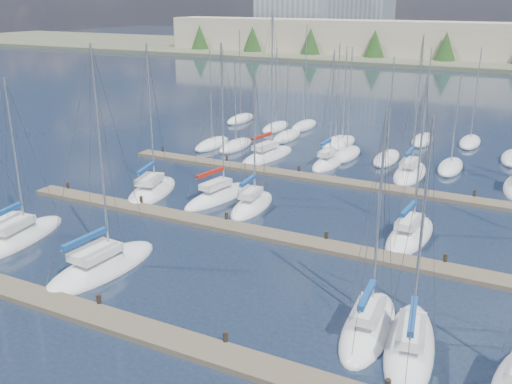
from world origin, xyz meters
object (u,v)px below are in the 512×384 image
at_px(sailboat_f, 410,347).
at_px(sailboat_e, 368,327).
at_px(sailboat_n, 267,156).
at_px(sailboat_h, 152,191).
at_px(sailboat_l, 410,235).
at_px(sailboat_b, 19,238).
at_px(sailboat_i, 219,196).
at_px(sailboat_o, 328,163).
at_px(sailboat_j, 252,205).
at_px(sailboat_c, 102,267).
at_px(sailboat_p, 410,173).

relative_size(sailboat_f, sailboat_e, 1.00).
bearing_deg(sailboat_n, sailboat_e, -47.24).
xyz_separation_m(sailboat_h, sailboat_e, (23.05, -12.45, 0.01)).
relative_size(sailboat_h, sailboat_l, 1.11).
bearing_deg(sailboat_b, sailboat_i, 52.39).
relative_size(sailboat_o, sailboat_j, 1.04).
bearing_deg(sailboat_e, sailboat_i, 136.85).
relative_size(sailboat_c, sailboat_n, 0.92).
distance_m(sailboat_b, sailboat_i, 16.14).
bearing_deg(sailboat_i, sailboat_l, 6.21).
bearing_deg(sailboat_o, sailboat_p, 3.88).
bearing_deg(sailboat_o, sailboat_j, -93.62).
xyz_separation_m(sailboat_h, sailboat_i, (5.91, 1.46, 0.02)).
bearing_deg(sailboat_h, sailboat_j, -9.59).
distance_m(sailboat_f, sailboat_b, 27.49).
distance_m(sailboat_e, sailboat_i, 22.07).
height_order(sailboat_f, sailboat_i, sailboat_i).
height_order(sailboat_e, sailboat_l, sailboat_e).
bearing_deg(sailboat_o, sailboat_i, -107.85).
xyz_separation_m(sailboat_j, sailboat_h, (-9.44, -0.77, -0.01)).
distance_m(sailboat_c, sailboat_b, 8.32).
bearing_deg(sailboat_c, sailboat_e, 7.27).
xyz_separation_m(sailboat_o, sailboat_h, (-10.61, -15.21, -0.02)).
height_order(sailboat_f, sailboat_j, sailboat_f).
bearing_deg(sailboat_c, sailboat_f, 4.50).
bearing_deg(sailboat_f, sailboat_j, 129.42).
xyz_separation_m(sailboat_f, sailboat_i, (-19.44, 14.71, 0.01)).
bearing_deg(sailboat_l, sailboat_i, 179.97).
distance_m(sailboat_j, sailboat_i, 3.60).
height_order(sailboat_p, sailboat_i, sailboat_p).
distance_m(sailboat_o, sailboat_e, 30.33).
bearing_deg(sailboat_p, sailboat_j, -124.00).
height_order(sailboat_p, sailboat_j, sailboat_p).
xyz_separation_m(sailboat_p, sailboat_i, (-12.91, -14.16, 0.01)).
bearing_deg(sailboat_i, sailboat_j, -1.28).
height_order(sailboat_h, sailboat_e, sailboat_h).
height_order(sailboat_p, sailboat_e, sailboat_p).
xyz_separation_m(sailboat_c, sailboat_i, (-0.24, 14.81, 0.02)).
xyz_separation_m(sailboat_c, sailboat_l, (16.11, 13.82, 0.00)).
xyz_separation_m(sailboat_f, sailboat_h, (-25.35, 13.26, -0.00)).
bearing_deg(sailboat_f, sailboat_l, 93.53).
height_order(sailboat_f, sailboat_o, sailboat_f).
relative_size(sailboat_o, sailboat_i, 0.90).
distance_m(sailboat_c, sailboat_o, 28.91).
height_order(sailboat_f, sailboat_b, sailboat_f).
bearing_deg(sailboat_n, sailboat_i, -73.76).
height_order(sailboat_j, sailboat_b, sailboat_b).
height_order(sailboat_j, sailboat_n, sailboat_n).
relative_size(sailboat_f, sailboat_l, 1.00).
bearing_deg(sailboat_j, sailboat_e, -48.90).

